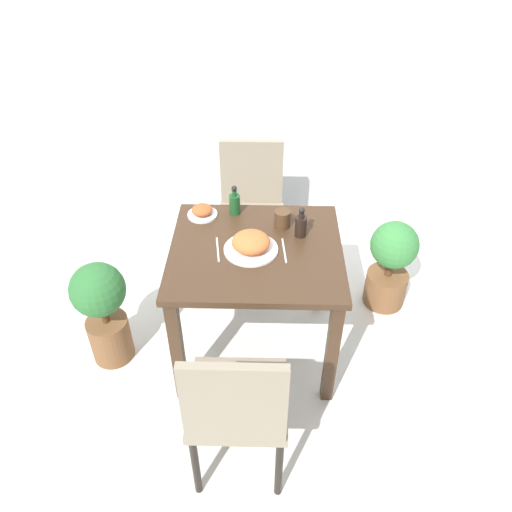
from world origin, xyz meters
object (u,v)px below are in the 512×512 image
side_plate (202,211)px  chair_near (237,405)px  food_plate (251,244)px  sauce_bottle (301,225)px  drink_cup (282,219)px  potted_plant_left (103,309)px  potted_plant_right (391,262)px  chair_far (251,205)px  condiment_bottle (235,203)px

side_plate → chair_near: bearing=-77.1°
food_plate → sauce_bottle: (0.25, 0.13, 0.02)m
food_plate → drink_cup: 0.26m
chair_near → drink_cup: (0.19, 0.96, 0.26)m
chair_near → potted_plant_left: chair_near is taller
potted_plant_left → potted_plant_right: (1.64, 0.49, -0.05)m
chair_far → food_plate: (0.02, -0.75, 0.26)m
food_plate → chair_near: bearing=-92.6°
chair_far → potted_plant_right: (0.86, -0.33, -0.19)m
potted_plant_left → potted_plant_right: bearing=16.6°
condiment_bottle → potted_plant_right: bearing=5.0°
food_plate → condiment_bottle: condiment_bottle is taller
side_plate → potted_plant_left: bearing=-144.3°
chair_near → side_plate: 1.11m
potted_plant_right → potted_plant_left: bearing=-163.4°
side_plate → drink_cup: drink_cup is taller
condiment_bottle → potted_plant_right: condiment_bottle is taller
side_plate → drink_cup: size_ratio=1.73×
potted_plant_right → condiment_bottle: bearing=-175.0°
food_plate → condiment_bottle: bearing=106.6°
food_plate → side_plate: food_plate is taller
food_plate → drink_cup: size_ratio=2.88×
sauce_bottle → condiment_bottle: size_ratio=1.00×
condiment_bottle → potted_plant_left: (-0.70, -0.40, -0.42)m
chair_far → potted_plant_left: size_ratio=1.38×
condiment_bottle → chair_far: bearing=79.8°
chair_far → potted_plant_right: chair_far is taller
chair_far → potted_plant_right: size_ratio=1.50×
chair_far → side_plate: bearing=-119.3°
chair_far → side_plate: (-0.25, -0.45, 0.24)m
food_plate → potted_plant_right: 1.04m
chair_far → food_plate: 0.79m
potted_plant_right → side_plate: bearing=-174.2°
potted_plant_right → drink_cup: bearing=-163.4°
side_plate → sauce_bottle: 0.55m
drink_cup → sauce_bottle: size_ratio=0.55×
food_plate → potted_plant_left: bearing=-174.8°
chair_far → sauce_bottle: 0.73m
chair_near → potted_plant_left: bearing=-41.8°
potted_plant_right → chair_far: bearing=158.9°
side_plate → potted_plant_left: side_plate is taller
food_plate → potted_plant_left: (-0.80, -0.07, -0.40)m
side_plate → sauce_bottle: size_ratio=0.95×
condiment_bottle → drink_cup: bearing=-25.1°
chair_far → side_plate: chair_far is taller
food_plate → side_plate: size_ratio=1.67×
food_plate → potted_plant_left: 0.89m
side_plate → potted_plant_left: size_ratio=0.25×
potted_plant_left → side_plate: bearing=35.7°
drink_cup → potted_plant_right: bearing=16.6°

